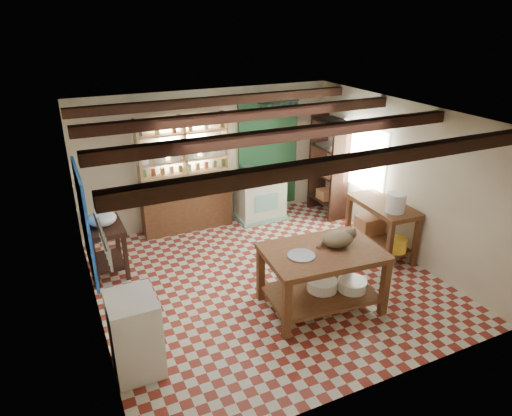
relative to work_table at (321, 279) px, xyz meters
name	(u,v)px	position (x,y,z in m)	size (l,w,h in m)	color
floor	(266,280)	(-0.38, 0.96, -0.46)	(5.00, 5.00, 0.02)	maroon
ceiling	(268,115)	(-0.38, 0.96, 2.15)	(5.00, 5.00, 0.02)	#3F3F44
wall_back	(209,158)	(-0.38, 3.46, 0.85)	(5.00, 0.04, 2.60)	beige
wall_front	(376,290)	(-0.38, -1.54, 0.85)	(5.00, 0.04, 2.60)	beige
wall_left	(88,236)	(-2.88, 0.96, 0.85)	(0.04, 5.00, 2.60)	beige
wall_right	(400,179)	(2.12, 0.96, 0.85)	(0.04, 5.00, 2.60)	beige
ceiling_beams	(268,124)	(-0.38, 0.96, 2.03)	(5.00, 3.80, 0.15)	#371C13
blue_wall_patch	(85,222)	(-2.85, 1.86, 0.65)	(0.04, 1.40, 1.60)	blue
green_wall_patch	(268,153)	(0.87, 3.43, 0.80)	(1.30, 0.04, 2.30)	#1D4927
window_back	(183,141)	(-0.88, 3.44, 1.25)	(0.90, 0.02, 0.80)	silver
window_right	(363,158)	(2.10, 1.96, 0.95)	(0.02, 1.30, 1.20)	silver
utensil_rail	(101,242)	(-2.82, -0.24, 1.33)	(0.06, 0.90, 0.28)	black
pot_rack	(279,111)	(0.87, 3.01, 1.73)	(0.86, 0.12, 0.36)	black
shelving_unit	(185,175)	(-0.93, 3.27, 0.65)	(1.70, 0.34, 2.20)	tan
tall_rack	(328,167)	(1.90, 2.76, 0.55)	(0.40, 0.86, 2.00)	#371C13
work_table	(321,279)	(0.00, 0.00, 0.00)	(1.60, 1.07, 0.91)	brown
stove	(260,197)	(0.53, 3.11, 0.00)	(0.92, 0.62, 0.90)	silver
prep_table	(106,249)	(-2.58, 2.24, -0.03)	(0.57, 0.83, 0.84)	#371C13
white_cabinet	(135,334)	(-2.60, -0.14, 0.03)	(0.54, 0.65, 0.97)	white
right_counter	(381,228)	(1.80, 0.93, 0.01)	(0.65, 1.29, 0.93)	brown
cat	(338,239)	(0.25, 0.03, 0.56)	(0.46, 0.35, 0.21)	#7F684A
steel_tray	(301,256)	(-0.35, -0.02, 0.46)	(0.37, 0.37, 0.02)	#95959B
basin_large	(322,285)	(0.05, 0.05, -0.14)	(0.43, 0.43, 0.15)	white
basin_small	(352,285)	(0.44, -0.14, -0.14)	(0.42, 0.42, 0.15)	white
kettle_left	(248,172)	(0.28, 3.10, 0.58)	(0.22, 0.22, 0.25)	#95959B
kettle_right	(265,171)	(0.63, 3.11, 0.54)	(0.15, 0.15, 0.19)	black
enamel_bowl	(102,219)	(-2.58, 2.24, 0.50)	(0.44, 0.44, 0.22)	white
white_bucket	(396,203)	(1.73, 0.58, 0.63)	(0.31, 0.31, 0.31)	white
wicker_basket	(370,225)	(1.81, 1.23, -0.06)	(0.44, 0.35, 0.30)	#AC6D45
yellow_tub	(397,245)	(1.78, 0.48, -0.09)	(0.32, 0.32, 0.23)	yellow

